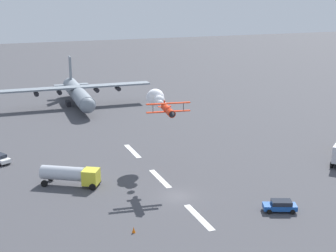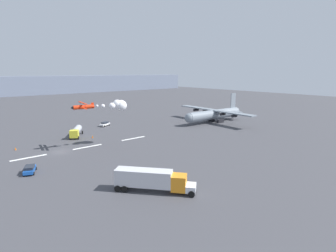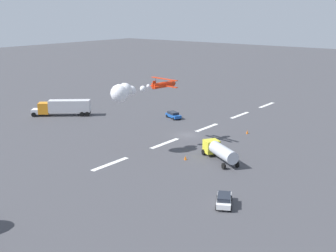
% 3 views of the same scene
% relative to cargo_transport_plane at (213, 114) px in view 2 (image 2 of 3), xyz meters
% --- Properties ---
extents(ground_plane, '(440.00, 440.00, 0.00)m').
position_rel_cargo_transport_plane_xyz_m(ground_plane, '(-59.95, -2.03, -3.27)').
color(ground_plane, '#424247').
rests_on(ground_plane, ground).
extents(runway_stripe_2, '(8.00, 0.90, 0.01)m').
position_rel_cargo_transport_plane_xyz_m(runway_stripe_2, '(-67.17, -2.03, -3.27)').
color(runway_stripe_2, white).
rests_on(runway_stripe_2, ground).
extents(runway_stripe_3, '(8.00, 0.90, 0.01)m').
position_rel_cargo_transport_plane_xyz_m(runway_stripe_3, '(-52.72, -2.03, -3.27)').
color(runway_stripe_3, white).
rests_on(runway_stripe_3, ground).
extents(runway_stripe_4, '(8.00, 0.90, 0.01)m').
position_rel_cargo_transport_plane_xyz_m(runway_stripe_4, '(-38.27, -2.03, -3.27)').
color(runway_stripe_4, white).
rests_on(runway_stripe_4, ground).
extents(cargo_transport_plane, '(28.54, 36.67, 10.97)m').
position_rel_cargo_transport_plane_xyz_m(cargo_transport_plane, '(0.00, 0.00, 0.00)').
color(cargo_transport_plane, gray).
rests_on(cargo_transport_plane, ground).
extents(stunt_biplane_red, '(14.87, 6.61, 3.20)m').
position_rel_cargo_transport_plane_xyz_m(stunt_biplane_red, '(-45.53, -4.25, 7.57)').
color(stunt_biplane_red, red).
extents(semi_truck_orange, '(10.95, 12.17, 3.70)m').
position_rel_cargo_transport_plane_xyz_m(semi_truck_orange, '(-55.54, -34.98, -1.16)').
color(semi_truck_orange, silver).
rests_on(semi_truck_orange, ground).
extents(fuel_tanker_truck, '(6.72, 8.73, 2.90)m').
position_rel_cargo_transport_plane_xyz_m(fuel_tanker_truck, '(-50.60, 11.25, -1.54)').
color(fuel_tanker_truck, yellow).
rests_on(fuel_tanker_truck, ground).
extents(followme_car_yellow, '(3.29, 4.69, 1.52)m').
position_rel_cargo_transport_plane_xyz_m(followme_car_yellow, '(-69.40, -12.73, -2.46)').
color(followme_car_yellow, '#194CA5').
rests_on(followme_car_yellow, ground).
extents(airport_staff_sedan, '(4.73, 3.69, 1.52)m').
position_rel_cargo_transport_plane_xyz_m(airport_staff_sedan, '(-36.20, 20.71, -2.46)').
color(airport_staff_sedan, white).
rests_on(airport_staff_sedan, ground).
extents(traffic_cone_near, '(0.44, 0.44, 0.75)m').
position_rel_cargo_transport_plane_xyz_m(traffic_cone_near, '(-68.24, 7.02, -2.90)').
color(traffic_cone_near, orange).
rests_on(traffic_cone_near, ground).
extents(traffic_cone_far, '(0.44, 0.44, 0.75)m').
position_rel_cargo_transport_plane_xyz_m(traffic_cone_far, '(-47.47, 6.50, -2.90)').
color(traffic_cone_far, orange).
rests_on(traffic_cone_far, ground).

